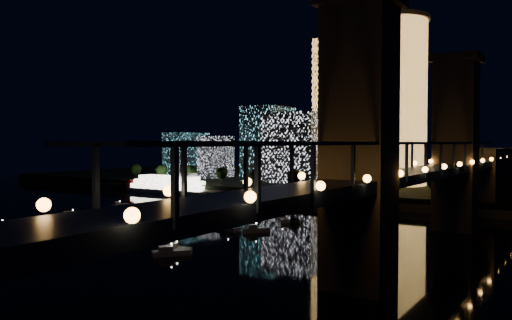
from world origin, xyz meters
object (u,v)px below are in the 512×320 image
(tower_cylindrical, at_px, (392,102))
(riverboat, at_px, (165,186))
(tower_rectangular, at_px, (342,111))
(truss_bridge, at_px, (403,185))

(tower_cylindrical, bearing_deg, riverboat, -149.35)
(tower_cylindrical, bearing_deg, tower_rectangular, -179.62)
(tower_cylindrical, relative_size, truss_bridge, 0.30)
(truss_bridge, bearing_deg, tower_cylindrical, 110.14)
(tower_cylindrical, height_order, tower_rectangular, tower_cylindrical)
(truss_bridge, xyz_separation_m, riverboat, (-142.48, 74.12, -12.38))
(truss_bridge, height_order, riverboat, truss_bridge)
(tower_rectangular, relative_size, truss_bridge, 0.27)
(truss_bridge, relative_size, riverboat, 5.27)
(truss_bridge, distance_m, riverboat, 161.08)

